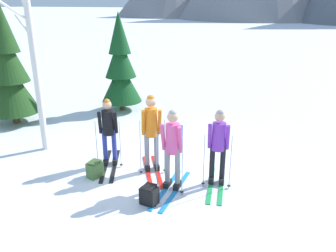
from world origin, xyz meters
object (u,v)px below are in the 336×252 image
at_px(backpack_on_snow_front, 149,195).
at_px(backpack_on_snow_beside, 95,169).
at_px(skier_in_black, 109,130).
at_px(skier_in_orange, 151,128).
at_px(pine_tree_mid, 121,67).
at_px(skier_in_pink, 173,145).
at_px(birch_tree_tall, 34,62).
at_px(skier_in_purple, 218,143).
at_px(pine_tree_near, 8,69).

relative_size(backpack_on_snow_front, backpack_on_snow_beside, 1.00).
height_order(skier_in_black, skier_in_orange, skier_in_orange).
bearing_deg(pine_tree_mid, backpack_on_snow_front, -55.31).
distance_m(skier_in_pink, backpack_on_snow_beside, 1.94).
relative_size(skier_in_pink, backpack_on_snow_front, 4.53).
relative_size(pine_tree_mid, backpack_on_snow_beside, 8.94).
distance_m(skier_in_orange, birch_tree_tall, 3.37).
bearing_deg(skier_in_purple, backpack_on_snow_beside, -162.82).
bearing_deg(skier_in_orange, pine_tree_mid, 128.02).
relative_size(skier_in_pink, pine_tree_mid, 0.51).
height_order(skier_in_pink, skier_in_purple, skier_in_pink).
bearing_deg(pine_tree_near, birch_tree_tall, -29.03).
bearing_deg(birch_tree_tall, skier_in_pink, -8.24).
bearing_deg(birch_tree_tall, backpack_on_snow_beside, -20.60).
bearing_deg(pine_tree_near, skier_in_pink, -16.58).
distance_m(skier_in_pink, birch_tree_tall, 4.13).
bearing_deg(backpack_on_snow_beside, skier_in_pink, 7.47).
xyz_separation_m(skier_in_orange, birch_tree_tall, (-3.12, -0.01, 1.28)).
height_order(pine_tree_near, birch_tree_tall, birch_tree_tall).
bearing_deg(birch_tree_tall, skier_in_black, -3.12).
xyz_separation_m(pine_tree_mid, backpack_on_snow_beside, (1.96, -4.60, -1.37)).
relative_size(skier_in_purple, pine_tree_near, 0.44).
height_order(skier_in_orange, skier_in_purple, skier_in_orange).
height_order(backpack_on_snow_front, backpack_on_snow_beside, same).
bearing_deg(pine_tree_near, skier_in_black, -17.60).
height_order(pine_tree_near, pine_tree_mid, pine_tree_near).
bearing_deg(pine_tree_near, skier_in_orange, -13.15).
height_order(skier_in_purple, pine_tree_mid, pine_tree_mid).
height_order(skier_in_black, pine_tree_mid, pine_tree_mid).
height_order(pine_tree_near, backpack_on_snow_front, pine_tree_near).
xyz_separation_m(skier_in_pink, birch_tree_tall, (-3.86, 0.56, 1.33)).
xyz_separation_m(birch_tree_tall, backpack_on_snow_front, (3.68, -1.29, -2.11)).
height_order(skier_in_black, backpack_on_snow_beside, skier_in_black).
height_order(skier_in_pink, pine_tree_mid, pine_tree_mid).
distance_m(skier_in_black, backpack_on_snow_front, 2.10).
xyz_separation_m(pine_tree_near, pine_tree_mid, (2.44, 2.54, -0.18)).
relative_size(skier_in_purple, pine_tree_mid, 0.49).
xyz_separation_m(skier_in_pink, skier_in_purple, (0.79, 0.56, -0.04)).
relative_size(skier_in_black, backpack_on_snow_beside, 4.42).
bearing_deg(pine_tree_mid, skier_in_purple, -40.21).
relative_size(skier_in_black, skier_in_orange, 0.93).
bearing_deg(backpack_on_snow_front, skier_in_black, 143.63).
height_order(skier_in_purple, pine_tree_near, pine_tree_near).
xyz_separation_m(skier_in_pink, backpack_on_snow_front, (-0.19, -0.73, -0.78)).
relative_size(skier_in_orange, skier_in_purple, 1.09).
distance_m(skier_in_pink, pine_tree_near, 6.47).
xyz_separation_m(skier_in_purple, pine_tree_mid, (-4.51, 3.81, 0.63)).
distance_m(skier_in_pink, skier_in_purple, 0.97).
bearing_deg(backpack_on_snow_beside, birch_tree_tall, 159.40).
distance_m(skier_in_black, pine_tree_near, 4.67).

